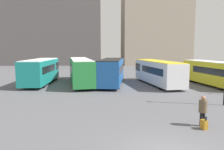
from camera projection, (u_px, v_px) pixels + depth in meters
building_block_left at (47, 29)px, 63.06m from camera, size 30.63×11.18×20.52m
building_block_right at (155, 21)px, 64.16m from camera, size 18.88×12.76×25.55m
bus_0 at (41, 71)px, 27.94m from camera, size 2.66×9.68×3.15m
bus_1 at (80, 70)px, 28.23m from camera, size 4.35×12.08×3.21m
bus_2 at (111, 71)px, 27.45m from camera, size 3.95×9.93×3.20m
bus_3 at (158, 72)px, 27.37m from camera, size 4.11×10.56×2.99m
bus_4 at (212, 72)px, 26.78m from camera, size 3.84×9.72×2.96m
traveler at (203, 108)px, 12.54m from camera, size 0.56×0.56×1.79m
suitcase at (204, 124)px, 12.13m from camera, size 0.32×0.43×0.76m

